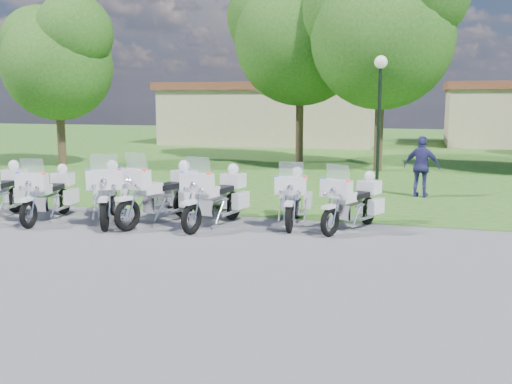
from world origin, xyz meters
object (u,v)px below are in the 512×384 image
(motorcycle_1, at_px, (49,193))
(motorcycle_6, at_px, (353,201))
(motorcycle_4, at_px, (216,196))
(motorcycle_3, at_px, (161,193))
(motorcycle_2, at_px, (109,192))
(lamp_post, at_px, (380,89))
(motorcycle_5, at_px, (294,197))
(bystander_c, at_px, (422,167))

(motorcycle_1, distance_m, motorcycle_6, 7.42)
(motorcycle_4, bearing_deg, motorcycle_3, 15.77)
(motorcycle_2, xyz_separation_m, lamp_post, (5.81, 7.94, 2.59))
(motorcycle_4, bearing_deg, motorcycle_5, -146.99)
(motorcycle_1, distance_m, motorcycle_2, 1.57)
(motorcycle_1, relative_size, motorcycle_4, 0.95)
(motorcycle_1, distance_m, lamp_post, 11.29)
(motorcycle_3, bearing_deg, motorcycle_6, -153.58)
(motorcycle_4, distance_m, motorcycle_5, 1.85)
(motorcycle_4, bearing_deg, bystander_c, -118.56)
(motorcycle_1, bearing_deg, motorcycle_3, -179.02)
(motorcycle_1, height_order, motorcycle_2, motorcycle_2)
(lamp_post, relative_size, bystander_c, 2.38)
(motorcycle_3, bearing_deg, motorcycle_1, 27.86)
(motorcycle_3, xyz_separation_m, motorcycle_6, (4.52, 0.59, -0.09))
(motorcycle_3, bearing_deg, lamp_post, -101.52)
(motorcycle_1, xyz_separation_m, motorcycle_3, (2.83, 0.44, 0.07))
(motorcycle_1, relative_size, bystander_c, 1.28)
(motorcycle_1, xyz_separation_m, bystander_c, (8.83, 6.02, 0.26))
(motorcycle_2, xyz_separation_m, motorcycle_3, (1.27, 0.24, 0.01))
(motorcycle_5, bearing_deg, motorcycle_2, 6.69)
(motorcycle_1, xyz_separation_m, motorcycle_2, (1.55, 0.20, 0.06))
(lamp_post, bearing_deg, motorcycle_1, -132.11)
(motorcycle_5, xyz_separation_m, lamp_post, (1.44, 6.93, 2.66))
(motorcycle_2, bearing_deg, bystander_c, -165.43)
(motorcycle_5, bearing_deg, lamp_post, -108.09)
(motorcycle_5, bearing_deg, motorcycle_1, 5.25)
(motorcycle_5, bearing_deg, bystander_c, -127.57)
(motorcycle_3, xyz_separation_m, lamp_post, (4.53, 7.70, 2.58))
(motorcycle_5, height_order, lamp_post, lamp_post)
(lamp_post, bearing_deg, motorcycle_5, -101.76)
(motorcycle_2, height_order, motorcycle_3, motorcycle_3)
(motorcycle_6, bearing_deg, lamp_post, -66.22)
(motorcycle_1, bearing_deg, motorcycle_5, -176.33)
(motorcycle_5, relative_size, motorcycle_6, 1.08)
(motorcycle_2, bearing_deg, motorcycle_6, 164.10)
(motorcycle_6, height_order, bystander_c, bystander_c)
(bystander_c, bearing_deg, motorcycle_2, 50.95)
(motorcycle_4, relative_size, lamp_post, 0.57)
(motorcycle_5, distance_m, lamp_post, 7.56)
(motorcycle_1, height_order, motorcycle_3, motorcycle_3)
(motorcycle_2, distance_m, motorcycle_4, 2.66)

